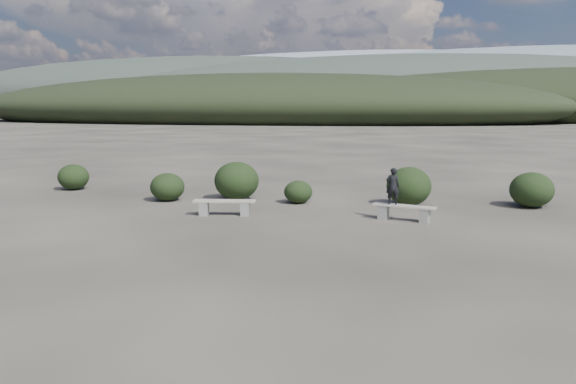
# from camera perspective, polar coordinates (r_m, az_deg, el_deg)

# --- Properties ---
(ground) EXTENTS (1200.00, 1200.00, 0.00)m
(ground) POSITION_cam_1_polar(r_m,az_deg,el_deg) (10.41, -7.75, -8.81)
(ground) COLOR #2B2722
(ground) RESTS_ON ground
(bench_left) EXTENTS (1.81, 0.69, 0.44)m
(bench_left) POSITION_cam_1_polar(r_m,az_deg,el_deg) (16.16, -6.47, -1.44)
(bench_left) COLOR gray
(bench_left) RESTS_ON ground
(bench_right) EXTENTS (1.75, 0.78, 0.43)m
(bench_right) POSITION_cam_1_polar(r_m,az_deg,el_deg) (15.65, 11.69, -1.94)
(bench_right) COLOR gray
(bench_right) RESTS_ON ground
(seated_person) EXTENTS (0.40, 0.29, 1.02)m
(seated_person) POSITION_cam_1_polar(r_m,az_deg,el_deg) (15.62, 10.60, 0.60)
(seated_person) COLOR black
(seated_person) RESTS_ON bench_right
(shrub_a) EXTENTS (1.12, 1.12, 0.92)m
(shrub_a) POSITION_cam_1_polar(r_m,az_deg,el_deg) (18.91, -12.15, 0.51)
(shrub_a) COLOR black
(shrub_a) RESTS_ON ground
(shrub_b) EXTENTS (1.48, 1.48, 1.27)m
(shrub_b) POSITION_cam_1_polar(r_m,az_deg,el_deg) (18.74, -5.24, 1.14)
(shrub_b) COLOR black
(shrub_b) RESTS_ON ground
(shrub_c) EXTENTS (0.92, 0.92, 0.73)m
(shrub_c) POSITION_cam_1_polar(r_m,az_deg,el_deg) (18.04, 1.05, 0.01)
(shrub_c) COLOR black
(shrub_c) RESTS_ON ground
(shrub_d) EXTENTS (1.40, 1.40, 1.22)m
(shrub_d) POSITION_cam_1_polar(r_m,az_deg,el_deg) (17.99, 12.17, 0.58)
(shrub_d) COLOR black
(shrub_d) RESTS_ON ground
(shrub_e) EXTENTS (1.31, 1.31, 1.09)m
(shrub_e) POSITION_cam_1_polar(r_m,az_deg,el_deg) (18.84, 23.52, 0.20)
(shrub_e) COLOR black
(shrub_e) RESTS_ON ground
(shrub_f) EXTENTS (1.12, 1.12, 0.95)m
(shrub_f) POSITION_cam_1_polar(r_m,az_deg,el_deg) (22.38, -20.97, 1.44)
(shrub_f) COLOR black
(shrub_f) RESTS_ON ground
(mountain_ridges) EXTENTS (500.00, 400.00, 56.00)m
(mountain_ridges) POSITION_cam_1_polar(r_m,az_deg,el_deg) (348.62, 10.72, 10.00)
(mountain_ridges) COLOR black
(mountain_ridges) RESTS_ON ground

